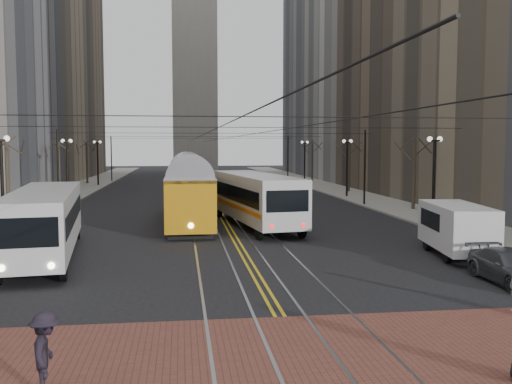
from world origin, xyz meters
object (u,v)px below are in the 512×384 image
object	(u,v)px
pedestrian_d	(46,354)
sedan_parked	(510,267)
sedan_grey	(273,194)
streetcar	(189,196)
transit_bus	(45,224)
rear_bus	(255,200)
cargo_van	(457,231)

from	to	relation	value
pedestrian_d	sedan_parked	bearing A→B (deg)	-69.77
sedan_grey	sedan_parked	size ratio (longest dim) A/B	0.88
streetcar	sedan_parked	distance (m)	22.41
transit_bus	rear_bus	xyz separation A→B (m)	(11.19, 9.03, 0.11)
cargo_van	sedan_parked	distance (m)	5.39
transit_bus	streetcar	xyz separation A→B (m)	(6.89, 11.27, 0.24)
sedan_parked	pedestrian_d	world-z (taller)	pedestrian_d
streetcar	cargo_van	distance (m)	18.45
sedan_grey	pedestrian_d	world-z (taller)	pedestrian_d
pedestrian_d	streetcar	bearing A→B (deg)	-14.14
transit_bus	sedan_grey	xyz separation A→B (m)	(15.18, 26.09, -0.93)
rear_bus	sedan_parked	world-z (taller)	rear_bus
rear_bus	sedan_parked	xyz separation A→B (m)	(7.70, -16.66, -1.06)
streetcar	pedestrian_d	xyz separation A→B (m)	(-3.37, -26.79, -0.92)
streetcar	sedan_parked	size ratio (longest dim) A/B	3.51
pedestrian_d	transit_bus	bearing A→B (deg)	5.80
streetcar	sedan_parked	world-z (taller)	streetcar
streetcar	sedan_grey	distance (m)	17.02
rear_bus	transit_bus	bearing A→B (deg)	-149.29
cargo_van	streetcar	bearing A→B (deg)	140.97
cargo_van	sedan_grey	xyz separation A→B (m)	(-4.21, 28.39, -0.57)
transit_bus	rear_bus	bearing A→B (deg)	31.93
cargo_van	sedan_grey	size ratio (longest dim) A/B	1.43
rear_bus	pedestrian_d	xyz separation A→B (m)	(-7.67, -24.56, -0.79)
streetcar	cargo_van	xyz separation A→B (m)	(12.50, -13.56, -0.59)
sedan_grey	pedestrian_d	xyz separation A→B (m)	(-11.66, -41.62, 0.25)
cargo_van	transit_bus	bearing A→B (deg)	-178.45
streetcar	rear_bus	distance (m)	4.85
streetcar	cargo_van	bearing A→B (deg)	-47.39
transit_bus	streetcar	world-z (taller)	streetcar
streetcar	rear_bus	world-z (taller)	streetcar
sedan_grey	transit_bus	bearing A→B (deg)	-128.87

